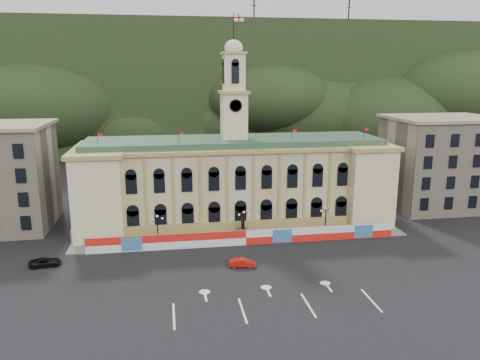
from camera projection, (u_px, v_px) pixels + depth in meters
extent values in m
plane|color=black|center=(265.00, 286.00, 61.17)|extent=(260.00, 260.00, 0.00)
cube|color=black|center=(196.00, 86.00, 181.29)|extent=(230.00, 70.00, 44.00)
cube|color=#595651|center=(298.00, 64.00, 165.63)|extent=(22.00, 8.00, 14.00)
cube|color=#595651|center=(52.00, 76.00, 151.85)|extent=(16.00, 7.00, 10.00)
cylinder|color=black|center=(254.00, 6.00, 163.63)|extent=(0.50, 0.50, 20.00)
cylinder|color=black|center=(349.00, 8.00, 169.01)|extent=(0.50, 0.50, 20.00)
cube|color=beige|center=(234.00, 184.00, 86.53)|extent=(55.00, 15.00, 14.00)
cube|color=#A2944E|center=(241.00, 228.00, 80.33)|extent=(56.00, 0.80, 2.40)
cube|color=#A2944E|center=(234.00, 145.00, 84.89)|extent=(56.20, 16.20, 0.60)
cube|color=#32533C|center=(234.00, 142.00, 84.73)|extent=(53.00, 13.00, 1.20)
cube|color=beige|center=(102.00, 191.00, 81.96)|extent=(8.00, 17.00, 14.00)
cube|color=beige|center=(356.00, 181.00, 89.18)|extent=(8.00, 17.00, 14.00)
cube|color=beige|center=(234.00, 116.00, 83.69)|extent=(4.40, 4.40, 8.00)
cube|color=#A2944E|center=(234.00, 92.00, 82.75)|extent=(5.20, 5.20, 0.50)
cube|color=beige|center=(234.00, 73.00, 82.01)|extent=(3.60, 3.60, 6.50)
cube|color=#A2944E|center=(234.00, 53.00, 81.24)|extent=(4.20, 4.20, 0.40)
cylinder|color=black|center=(236.00, 106.00, 81.03)|extent=(2.20, 0.20, 2.20)
ellipsoid|color=silver|center=(234.00, 48.00, 81.04)|extent=(3.20, 3.20, 2.72)
cylinder|color=black|center=(234.00, 28.00, 80.32)|extent=(0.12, 0.12, 5.00)
cube|color=white|center=(239.00, 18.00, 80.05)|extent=(1.80, 0.04, 1.20)
cube|color=red|center=(239.00, 17.00, 80.02)|extent=(1.80, 0.02, 0.22)
cube|color=red|center=(239.00, 17.00, 80.02)|extent=(0.22, 0.02, 1.20)
cube|color=#BDAC92|center=(440.00, 164.00, 95.58)|extent=(20.00, 16.00, 18.00)
cube|color=gray|center=(444.00, 118.00, 93.48)|extent=(21.00, 17.00, 0.60)
cube|color=red|center=(246.00, 238.00, 75.32)|extent=(50.00, 0.25, 2.50)
cube|color=teal|center=(132.00, 244.00, 72.42)|extent=(3.20, 0.05, 2.20)
cube|color=teal|center=(282.00, 236.00, 76.11)|extent=(3.20, 0.05, 2.20)
cube|color=teal|center=(364.00, 231.00, 78.26)|extent=(3.20, 0.05, 2.20)
cube|color=slate|center=(243.00, 239.00, 78.23)|extent=(56.00, 5.50, 0.16)
cube|color=#595651|center=(243.00, 233.00, 78.28)|extent=(1.40, 1.40, 1.80)
cylinder|color=black|center=(243.00, 224.00, 77.90)|extent=(0.60, 0.60, 1.60)
sphere|color=black|center=(243.00, 219.00, 77.70)|extent=(0.44, 0.44, 0.44)
cylinder|color=black|center=(158.00, 245.00, 75.34)|extent=(0.44, 0.44, 0.30)
cylinder|color=black|center=(158.00, 231.00, 74.83)|extent=(0.18, 0.18, 4.80)
cube|color=black|center=(157.00, 218.00, 74.31)|extent=(1.60, 0.08, 0.08)
sphere|color=silver|center=(152.00, 219.00, 74.22)|extent=(0.36, 0.36, 0.36)
sphere|color=silver|center=(162.00, 218.00, 74.47)|extent=(0.36, 0.36, 0.36)
sphere|color=silver|center=(157.00, 216.00, 74.26)|extent=(0.40, 0.40, 0.40)
cylinder|color=black|center=(244.00, 240.00, 77.49)|extent=(0.44, 0.44, 0.30)
cylinder|color=black|center=(244.00, 227.00, 76.98)|extent=(0.18, 0.18, 4.80)
cube|color=black|center=(244.00, 214.00, 76.47)|extent=(1.60, 0.08, 0.08)
sphere|color=silver|center=(239.00, 215.00, 76.38)|extent=(0.36, 0.36, 0.36)
sphere|color=silver|center=(249.00, 214.00, 76.62)|extent=(0.36, 0.36, 0.36)
sphere|color=silver|center=(244.00, 212.00, 76.41)|extent=(0.40, 0.40, 0.40)
cylinder|color=black|center=(325.00, 235.00, 79.64)|extent=(0.44, 0.44, 0.30)
cylinder|color=black|center=(325.00, 223.00, 79.13)|extent=(0.18, 0.18, 4.80)
cube|color=black|center=(326.00, 210.00, 78.62)|extent=(1.60, 0.08, 0.08)
sphere|color=silver|center=(321.00, 211.00, 78.53)|extent=(0.36, 0.36, 0.36)
sphere|color=silver|center=(330.00, 210.00, 78.77)|extent=(0.36, 0.36, 0.36)
sphere|color=silver|center=(326.00, 208.00, 78.56)|extent=(0.40, 0.40, 0.40)
imported|color=#B6150D|center=(242.00, 263.00, 66.98)|extent=(2.66, 4.28, 1.26)
imported|color=black|center=(45.00, 262.00, 67.21)|extent=(3.11, 4.88, 1.22)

